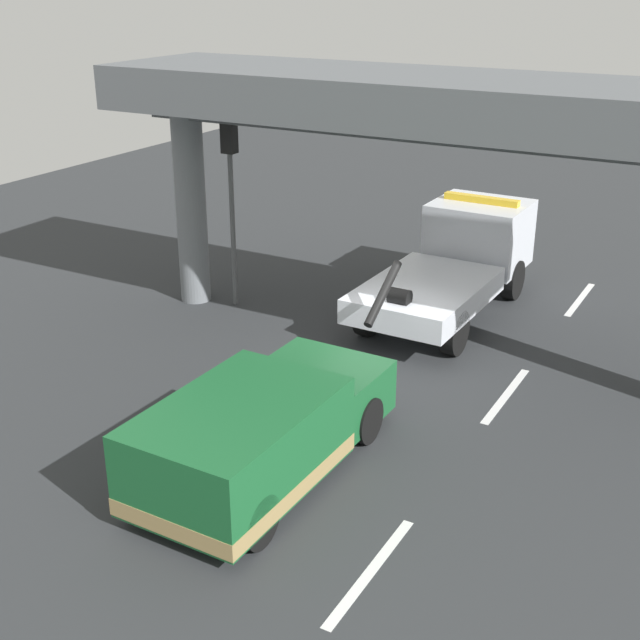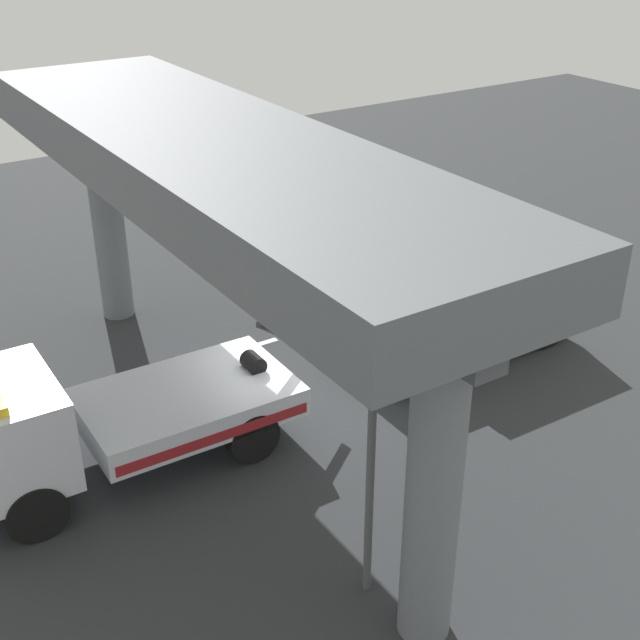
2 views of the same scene
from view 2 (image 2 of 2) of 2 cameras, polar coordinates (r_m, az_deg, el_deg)
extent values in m
cube|color=#2D3033|center=(17.15, -2.23, -6.11)|extent=(60.00, 40.00, 0.10)
cube|color=silver|center=(22.08, 7.65, 1.94)|extent=(2.60, 0.16, 0.01)
cube|color=silver|center=(19.09, -6.30, -2.29)|extent=(2.60, 0.16, 0.01)
cube|color=silver|center=(15.81, -8.90, -5.45)|extent=(3.88, 2.46, 0.55)
cube|color=maroon|center=(14.93, -6.96, -7.88)|extent=(3.65, 0.08, 0.20)
cylinder|color=black|center=(16.26, -2.04, -1.10)|extent=(1.42, 0.20, 1.07)
cylinder|color=black|center=(16.09, -4.50, -2.89)|extent=(0.37, 0.46, 0.36)
cylinder|color=black|center=(14.55, -18.56, -12.12)|extent=(1.00, 0.34, 1.00)
cylinder|color=black|center=(16.22, -20.53, -7.94)|extent=(1.00, 0.34, 1.00)
cylinder|color=black|center=(15.52, -4.59, -7.77)|extent=(1.00, 0.34, 1.00)
cylinder|color=black|center=(17.10, -7.88, -4.31)|extent=(1.00, 0.34, 1.00)
cube|color=#195B2D|center=(19.54, 11.22, 1.05)|extent=(3.49, 2.25, 1.35)
cube|color=#195B2D|center=(18.11, 5.09, -1.44)|extent=(1.76, 2.14, 0.95)
cube|color=black|center=(18.35, 7.26, 0.60)|extent=(0.09, 1.94, 0.59)
cube|color=#9E8451|center=(19.76, 11.09, -0.24)|extent=(3.51, 2.27, 0.28)
cylinder|color=black|center=(17.69, 7.30, -3.40)|extent=(0.84, 0.29, 0.84)
cylinder|color=black|center=(19.00, 3.69, -0.90)|extent=(0.84, 0.29, 0.84)
cylinder|color=black|center=(19.79, 14.98, -0.62)|extent=(0.84, 0.29, 0.84)
cylinder|color=black|center=(20.97, 11.26, 1.46)|extent=(0.84, 0.29, 0.84)
cylinder|color=slate|center=(11.24, 7.62, -11.31)|extent=(0.74, 0.74, 4.87)
cylinder|color=slate|center=(20.37, -14.07, 6.55)|extent=(0.74, 0.74, 4.87)
cube|color=#5B5F63|center=(14.29, -7.07, 10.62)|extent=(3.60, 13.70, 0.94)
cube|color=#4A4E52|center=(14.49, -6.92, 8.17)|extent=(0.50, 13.30, 0.36)
cylinder|color=#515456|center=(12.10, 3.37, -11.19)|extent=(0.12, 0.12, 3.76)
cube|color=black|center=(10.80, 3.71, -1.50)|extent=(0.28, 0.32, 0.90)
sphere|color=#360605|center=(10.58, 3.06, -0.31)|extent=(0.18, 0.18, 0.18)
sphere|color=#3A2D06|center=(10.72, 3.02, -1.73)|extent=(0.18, 0.18, 0.18)
sphere|color=green|center=(10.87, 2.98, -3.11)|extent=(0.18, 0.18, 0.18)
camera|label=1|loc=(28.97, 17.33, 22.89)|focal=47.49mm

